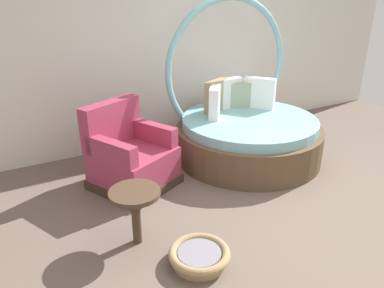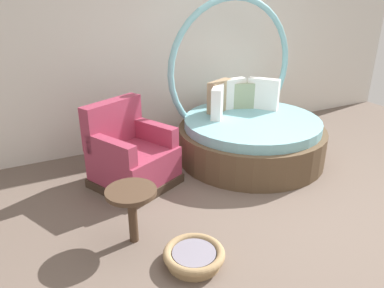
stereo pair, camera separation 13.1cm
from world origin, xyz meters
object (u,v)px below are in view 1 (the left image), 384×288
Objects in this scene: round_daybed at (245,128)px; red_armchair at (130,158)px; side_table at (135,200)px; pet_basket at (199,256)px.

round_daybed is 1.61m from red_armchair.
round_daybed is 3.88× the size of side_table.
red_armchair is 1.08m from side_table.
round_daybed is 3.96× the size of pet_basket.
pet_basket is (-1.59, -1.57, -0.32)m from round_daybed.
side_table is (-0.32, -1.02, 0.10)m from red_armchair.
pet_basket is (0.02, -1.53, -0.26)m from red_armchair.
round_daybed is 2.26m from pet_basket.
round_daybed reaches higher than pet_basket.
red_armchair is at bearing -178.66° from round_daybed.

